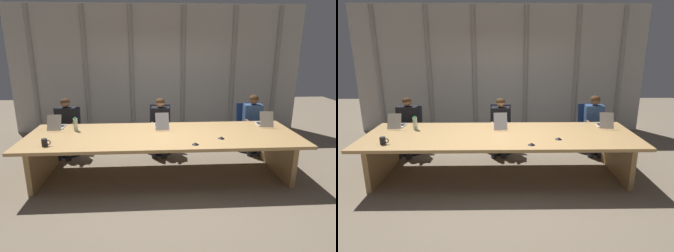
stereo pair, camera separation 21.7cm
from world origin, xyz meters
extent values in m
plane|color=#7F705B|center=(0.00, 0.00, 0.00)|extent=(14.36, 14.36, 0.00)
cube|color=tan|center=(0.00, 0.00, 0.72)|extent=(4.53, 1.48, 0.05)
cube|color=black|center=(0.00, 0.00, 0.65)|extent=(3.85, 0.10, 0.06)
cube|color=tan|center=(-2.01, 0.00, 0.35)|extent=(0.08, 1.26, 0.69)
cube|color=tan|center=(2.01, 0.00, 0.35)|extent=(0.08, 1.26, 0.69)
cube|color=beige|center=(0.00, 2.70, 1.56)|extent=(7.18, 0.10, 3.11)
cylinder|color=#A39E96|center=(-3.02, 2.65, 1.56)|extent=(0.12, 0.12, 3.05)
cylinder|color=#A39E96|center=(-1.76, 2.65, 1.56)|extent=(0.12, 0.12, 3.05)
cylinder|color=#A39E96|center=(-0.65, 2.65, 1.56)|extent=(0.12, 0.12, 3.05)
cylinder|color=#A39E96|center=(0.62, 2.65, 1.56)|extent=(0.12, 0.12, 3.05)
cylinder|color=#A39E96|center=(1.88, 2.65, 1.56)|extent=(0.12, 0.12, 3.05)
cylinder|color=#A39E96|center=(3.00, 2.65, 1.56)|extent=(0.12, 0.12, 3.05)
cube|color=beige|center=(-1.88, 0.52, 0.75)|extent=(0.24, 0.30, 0.02)
cube|color=black|center=(-1.88, 0.55, 0.76)|extent=(0.20, 0.17, 0.00)
cube|color=beige|center=(-1.87, 0.32, 0.89)|extent=(0.24, 0.13, 0.26)
cube|color=black|center=(-1.87, 0.32, 0.89)|extent=(0.21, 0.11, 0.23)
cube|color=#BCBCC1|center=(-0.02, 0.47, 0.75)|extent=(0.25, 0.34, 0.02)
cube|color=black|center=(-0.02, 0.50, 0.76)|extent=(0.21, 0.19, 0.00)
cube|color=#BCBCC1|center=(0.00, 0.24, 0.90)|extent=(0.24, 0.16, 0.28)
cube|color=black|center=(0.00, 0.25, 0.90)|extent=(0.22, 0.14, 0.25)
cube|color=beige|center=(1.90, 0.49, 0.75)|extent=(0.27, 0.33, 0.02)
cube|color=black|center=(1.90, 0.51, 0.76)|extent=(0.22, 0.19, 0.00)
cube|color=beige|center=(1.88, 0.28, 0.90)|extent=(0.25, 0.14, 0.27)
cube|color=black|center=(1.88, 0.29, 0.90)|extent=(0.22, 0.12, 0.24)
cube|color=#2D2D38|center=(-1.90, 1.15, 0.41)|extent=(0.48, 0.48, 0.08)
cube|color=#2D2D38|center=(-1.90, 1.37, 0.69)|extent=(0.43, 0.12, 0.48)
cylinder|color=#262628|center=(-1.90, 1.15, 0.21)|extent=(0.05, 0.05, 0.33)
cylinder|color=black|center=(-1.90, 1.15, 0.02)|extent=(0.60, 0.60, 0.04)
cube|color=#2D2D38|center=(-0.02, 1.15, 0.41)|extent=(0.52, 0.52, 0.08)
cube|color=#2D2D38|center=(0.00, 1.37, 0.71)|extent=(0.44, 0.16, 0.51)
cylinder|color=#262628|center=(-0.02, 1.15, 0.21)|extent=(0.05, 0.05, 0.33)
cylinder|color=black|center=(-0.02, 1.15, 0.02)|extent=(0.60, 0.60, 0.04)
cube|color=navy|center=(1.89, 1.15, 0.41)|extent=(0.52, 0.52, 0.08)
cube|color=navy|center=(1.87, 1.37, 0.71)|extent=(0.44, 0.16, 0.52)
cylinder|color=#262628|center=(1.89, 1.15, 0.21)|extent=(0.05, 0.05, 0.33)
cylinder|color=black|center=(1.89, 1.15, 0.02)|extent=(0.60, 0.60, 0.04)
cube|color=black|center=(-1.89, 1.13, 0.72)|extent=(0.43, 0.25, 0.53)
sphere|color=#8C6647|center=(-1.89, 1.13, 1.08)|extent=(0.18, 0.18, 0.18)
ellipsoid|color=#472D19|center=(-1.89, 1.13, 1.10)|extent=(0.18, 0.18, 0.13)
cylinder|color=black|center=(-1.72, 1.12, 0.79)|extent=(0.08, 0.14, 0.27)
cylinder|color=#8C6647|center=(-1.73, 0.91, 0.68)|extent=(0.09, 0.30, 0.06)
cylinder|color=black|center=(-2.07, 1.15, 0.79)|extent=(0.08, 0.14, 0.27)
cylinder|color=#8C6647|center=(-2.08, 0.94, 0.68)|extent=(0.09, 0.30, 0.06)
cylinder|color=#262833|center=(-1.81, 0.93, 0.42)|extent=(0.16, 0.41, 0.13)
cylinder|color=#262833|center=(-1.82, 0.75, 0.22)|extent=(0.11, 0.11, 0.43)
cylinder|color=#262833|center=(-2.01, 0.94, 0.42)|extent=(0.16, 0.41, 0.13)
cylinder|color=#262833|center=(-2.02, 0.76, 0.22)|extent=(0.11, 0.11, 0.43)
cube|color=black|center=(0.00, 1.13, 0.71)|extent=(0.38, 0.25, 0.50)
sphere|color=tan|center=(0.00, 1.13, 1.05)|extent=(0.18, 0.18, 0.18)
ellipsoid|color=#472D19|center=(0.00, 1.13, 1.08)|extent=(0.19, 0.19, 0.14)
cylinder|color=black|center=(0.15, 1.12, 0.77)|extent=(0.08, 0.14, 0.27)
cylinder|color=tan|center=(0.13, 0.91, 0.65)|extent=(0.09, 0.30, 0.06)
cylinder|color=black|center=(-0.16, 1.15, 0.77)|extent=(0.08, 0.14, 0.27)
cylinder|color=tan|center=(-0.18, 0.94, 0.65)|extent=(0.09, 0.30, 0.06)
cylinder|color=#262833|center=(0.08, 0.93, 0.42)|extent=(0.16, 0.41, 0.13)
cylinder|color=#262833|center=(0.06, 0.75, 0.22)|extent=(0.11, 0.11, 0.43)
cylinder|color=#262833|center=(-0.12, 0.94, 0.42)|extent=(0.16, 0.41, 0.13)
cylinder|color=#262833|center=(-0.14, 0.76, 0.22)|extent=(0.11, 0.11, 0.43)
cube|color=#335184|center=(1.93, 1.13, 0.72)|extent=(0.38, 0.24, 0.54)
sphere|color=brown|center=(1.93, 1.13, 1.09)|extent=(0.19, 0.19, 0.19)
ellipsoid|color=#472D19|center=(1.93, 1.13, 1.12)|extent=(0.20, 0.20, 0.15)
cylinder|color=#335184|center=(2.08, 1.12, 0.80)|extent=(0.08, 0.14, 0.27)
cylinder|color=brown|center=(2.07, 0.91, 0.68)|extent=(0.08, 0.30, 0.06)
cylinder|color=#335184|center=(1.78, 1.14, 0.80)|extent=(0.08, 0.14, 0.27)
cylinder|color=brown|center=(1.76, 0.94, 0.68)|extent=(0.08, 0.30, 0.06)
cylinder|color=#262833|center=(2.02, 0.93, 0.42)|extent=(0.16, 0.41, 0.13)
cylinder|color=#262833|center=(2.00, 0.75, 0.22)|extent=(0.11, 0.11, 0.43)
cylinder|color=#262833|center=(1.82, 0.94, 0.42)|extent=(0.16, 0.41, 0.13)
cylinder|color=#262833|center=(1.80, 0.76, 0.22)|extent=(0.11, 0.11, 0.43)
cylinder|color=#ADD1B2|center=(-1.51, 0.31, 0.85)|extent=(0.07, 0.07, 0.22)
cylinder|color=white|center=(-1.51, 0.31, 0.84)|extent=(0.08, 0.08, 0.07)
cylinder|color=green|center=(-1.51, 0.31, 0.97)|extent=(0.04, 0.04, 0.02)
cylinder|color=black|center=(-1.78, -0.46, 0.80)|extent=(0.09, 0.09, 0.11)
torus|color=black|center=(-1.73, -0.46, 0.80)|extent=(0.08, 0.01, 0.08)
cone|color=black|center=(0.47, -0.54, 0.76)|extent=(0.11, 0.11, 0.03)
cone|color=black|center=(0.92, -0.29, 0.76)|extent=(0.11, 0.11, 0.03)
camera|label=1|loc=(-0.20, -4.60, 2.22)|focal=30.85mm
camera|label=2|loc=(0.01, -4.61, 2.22)|focal=30.85mm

